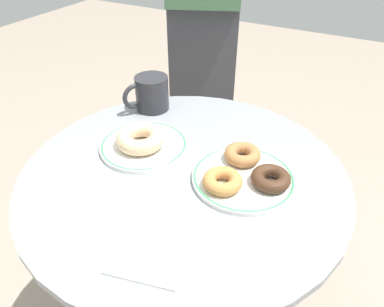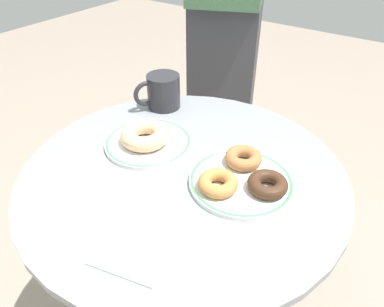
% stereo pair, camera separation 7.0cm
% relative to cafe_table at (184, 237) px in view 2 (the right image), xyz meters
% --- Properties ---
extents(cafe_table, '(0.70, 0.70, 0.73)m').
position_rel_cafe_table_xyz_m(cafe_table, '(0.00, 0.00, 0.00)').
color(cafe_table, gray).
rests_on(cafe_table, ground).
extents(plate_left, '(0.20, 0.20, 0.01)m').
position_rel_cafe_table_xyz_m(plate_left, '(-0.12, 0.03, 0.22)').
color(plate_left, white).
rests_on(plate_left, cafe_table).
extents(plate_right, '(0.21, 0.21, 0.01)m').
position_rel_cafe_table_xyz_m(plate_right, '(0.12, 0.03, 0.22)').
color(plate_right, white).
rests_on(plate_right, cafe_table).
extents(donut_glazed, '(0.13, 0.13, 0.04)m').
position_rel_cafe_table_xyz_m(donut_glazed, '(-0.13, 0.02, 0.24)').
color(donut_glazed, '#E0B789').
rests_on(donut_glazed, plate_left).
extents(donut_chocolate, '(0.09, 0.09, 0.03)m').
position_rel_cafe_table_xyz_m(donut_chocolate, '(0.18, 0.03, 0.24)').
color(donut_chocolate, '#422819').
rests_on(donut_chocolate, plate_right).
extents(donut_cinnamon, '(0.09, 0.09, 0.03)m').
position_rel_cafe_table_xyz_m(donut_cinnamon, '(0.10, 0.08, 0.24)').
color(donut_cinnamon, '#A36B3D').
rests_on(donut_cinnamon, plate_right).
extents(donut_old_fashioned, '(0.11, 0.11, 0.03)m').
position_rel_cafe_table_xyz_m(donut_old_fashioned, '(0.10, -0.02, 0.24)').
color(donut_old_fashioned, '#BC7F42').
rests_on(donut_old_fashioned, plate_right).
extents(paper_napkin, '(0.14, 0.14, 0.01)m').
position_rel_cafe_table_xyz_m(paper_napkin, '(0.06, -0.22, 0.22)').
color(paper_napkin, white).
rests_on(paper_napkin, cafe_table).
extents(coffee_mug, '(0.09, 0.12, 0.09)m').
position_rel_cafe_table_xyz_m(coffee_mug, '(-0.21, 0.19, 0.26)').
color(coffee_mug, '#28282D').
rests_on(coffee_mug, cafe_table).
extents(person_figure, '(0.35, 0.44, 1.80)m').
position_rel_cafe_table_xyz_m(person_figure, '(-0.26, 0.62, 0.39)').
color(person_figure, '#3D3D42').
rests_on(person_figure, ground).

